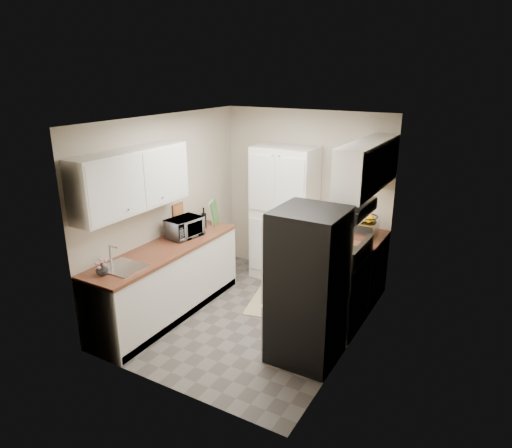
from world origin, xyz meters
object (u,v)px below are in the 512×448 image
pantry_cabinet (284,214)px  wine_bottle (204,219)px  refrigerator (308,286)px  toaster_oven (365,229)px  electric_range (336,289)px  microwave (184,228)px

pantry_cabinet → wine_bottle: pantry_cabinet is taller
refrigerator → toaster_oven: size_ratio=4.67×
pantry_cabinet → toaster_oven: size_ratio=5.49×
refrigerator → toaster_oven: 1.60m
toaster_oven → wine_bottle: bearing=-160.4°
electric_range → wine_bottle: 2.06m
electric_range → toaster_oven: bearing=83.8°
pantry_cabinet → refrigerator: 2.07m
microwave → toaster_oven: microwave is taller
toaster_oven → refrigerator: bearing=-95.1°
refrigerator → microwave: refrigerator is taller
electric_range → wine_bottle: (-1.98, 0.02, 0.58)m
electric_range → refrigerator: bearing=-92.5°
electric_range → toaster_oven: size_ratio=3.10×
pantry_cabinet → microwave: bearing=-121.9°
pantry_cabinet → refrigerator: pantry_cabinet is taller
microwave → toaster_oven: size_ratio=1.28×
wine_bottle → toaster_oven: wine_bottle is taller
electric_range → microwave: microwave is taller
microwave → wine_bottle: (0.02, 0.41, 0.01)m
pantry_cabinet → toaster_oven: pantry_cabinet is taller
wine_bottle → electric_range: bearing=-0.6°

